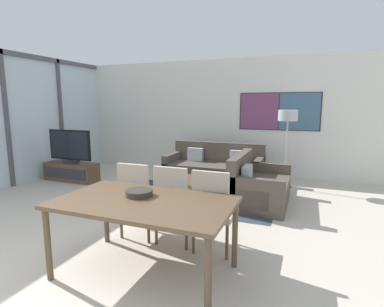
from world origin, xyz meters
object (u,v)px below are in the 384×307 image
coffee_table (195,184)px  dining_chair_centre (175,201)px  floor_lamp (288,121)px  television (70,147)px  sofa_main (215,169)px  tv_console (71,172)px  dining_chair_right (213,207)px  dining_chair_left (139,197)px  fruit_bowl (139,192)px  sofa_side (256,187)px  dining_table (144,207)px

coffee_table → dining_chair_centre: dining_chair_centre is taller
coffee_table → floor_lamp: size_ratio=0.55×
television → sofa_main: 3.29m
dining_chair_centre → television: bearing=150.4°
dining_chair_centre → floor_lamp: 3.45m
tv_console → coffee_table: size_ratio=1.41×
sofa_main → dining_chair_right: dining_chair_right is taller
dining_chair_left → fruit_bowl: dining_chair_left is taller
dining_chair_right → dining_chair_centre: bearing=175.1°
fruit_bowl → television: bearing=142.4°
dining_chair_centre → dining_chair_right: size_ratio=1.00×
tv_console → floor_lamp: 4.86m
tv_console → sofa_side: (4.17, -0.05, 0.07)m
coffee_table → dining_chair_left: size_ratio=0.89×
dining_table → fruit_bowl: fruit_bowl is taller
floor_lamp → television: bearing=-165.5°
fruit_bowl → coffee_table: bearing=97.1°
television → sofa_side: (4.17, -0.05, -0.50)m
sofa_main → floor_lamp: floor_lamp is taller
sofa_side → dining_table: (-0.68, -2.65, 0.43)m
television → dining_chair_right: size_ratio=1.12×
sofa_main → coffee_table: (0.00, -1.26, -0.01)m
sofa_main → fruit_bowl: (0.30, -3.68, 0.54)m
sofa_main → coffee_table: sofa_main is taller
sofa_main → dining_table: 3.84m
sofa_side → dining_chair_right: bearing=174.9°
sofa_side → dining_chair_left: (-1.19, -1.93, 0.27)m
fruit_bowl → sofa_main: bearing=94.7°
sofa_main → floor_lamp: 1.87m
fruit_bowl → sofa_side: bearing=72.4°
sofa_main → floor_lamp: (1.50, 0.09, 1.11)m
dining_chair_centre → dining_chair_right: 0.51m
television → coffee_table: 3.11m
floor_lamp → sofa_main: bearing=-176.7°
television → sofa_side: television is taller
coffee_table → dining_chair_left: (-0.08, -1.82, 0.28)m
television → sofa_main: bearing=19.6°
coffee_table → fruit_bowl: (0.30, -2.42, 0.55)m
dining_table → dining_chair_right: bearing=53.1°
television → sofa_side: bearing=-0.7°
coffee_table → sofa_main: bearing=90.0°
dining_chair_left → floor_lamp: (1.58, 3.17, 0.84)m
dining_chair_right → fruit_bowl: size_ratio=3.48×
dining_chair_centre → dining_chair_right: same height
sofa_side → dining_table: size_ratio=0.81×
fruit_bowl → floor_lamp: bearing=72.4°
dining_chair_centre → floor_lamp: bearing=71.3°
sofa_side → floor_lamp: floor_lamp is taller
sofa_side → floor_lamp: 1.71m
dining_chair_centre → floor_lamp: floor_lamp is taller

